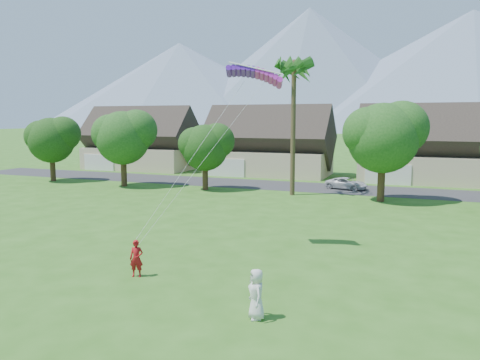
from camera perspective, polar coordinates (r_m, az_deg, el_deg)
The scene contains 10 objects.
ground at distance 17.85m, azimuth -12.30°, elevation -16.25°, with size 500.00×500.00×0.00m, color #2D6019.
street at distance 48.92m, azimuth 10.32°, elevation -0.96°, with size 90.00×7.00×0.01m, color #2D2D30.
kite_flyer at distance 21.95m, azimuth -12.51°, elevation -9.32°, with size 0.62×0.41×1.69m, color #A31217.
watcher at distance 17.18m, azimuth 2.01°, elevation -13.72°, with size 0.90×0.59×1.84m, color silver.
parked_car at distance 48.47m, azimuth 12.87°, elevation -0.42°, with size 1.93×4.18×1.16m, color silver.
mountain_ridge at distance 274.39m, azimuth 22.06°, elevation 11.61°, with size 540.00×240.00×70.00m.
houses_row at distance 57.29m, azimuth 12.63°, elevation 3.67°, with size 72.75×8.19×8.86m.
tree_row at distance 42.76m, azimuth 7.38°, elevation 4.47°, with size 62.27×6.67×8.45m.
fan_palm at distance 43.73m, azimuth 6.61°, elevation 13.62°, with size 3.00×3.00×13.80m.
parafoil_kite at distance 25.64m, azimuth 1.87°, elevation 12.94°, with size 3.23×1.37×0.50m.
Camera 1 is at (9.22, -13.51, 7.16)m, focal length 35.00 mm.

